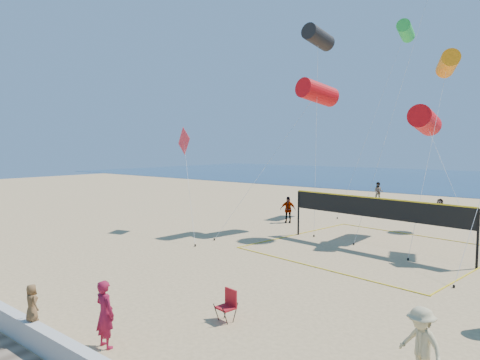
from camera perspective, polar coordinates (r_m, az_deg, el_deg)
The scene contains 15 objects.
ground at distance 12.01m, azimuth -6.63°, elevation -19.46°, with size 120.00×120.00×0.00m, color tan.
woman at distance 11.31m, azimuth -17.56°, elevation -16.65°, with size 0.60×0.40×1.66m, color maroon.
toddler at distance 12.02m, azimuth -26.02°, elevation -14.48°, with size 0.44×0.29×0.91m, color brown.
bystander_b at distance 10.11m, azimuth 22.97°, elevation -19.61°, with size 1.03×0.59×1.60m, color tan.
far_person_0 at distance 27.54m, azimuth 6.40°, elevation -3.95°, with size 0.98×0.41×1.68m, color gray.
far_person_1 at distance 30.59m, azimuth 25.08°, elevation -3.67°, with size 1.39×0.44×1.50m, color gray.
far_person_3 at distance 40.03m, azimuth 17.97°, elevation -1.49°, with size 0.82×0.64×1.69m, color gray.
camp_chair at distance 12.43m, azimuth -1.60°, elevation -16.12°, with size 0.53×0.64×0.98m.
volleyball_net at distance 21.24m, azimuth 17.41°, elevation -4.28°, with size 10.42×10.29×2.48m.
kite_0 at distance 25.63m, azimuth 10.29°, elevation 11.40°, with size 3.38×7.62×8.74m.
kite_1 at distance 26.26m, azimuth 10.39°, elevation 18.19°, with size 1.64×3.34×11.75m.
kite_2 at distance 25.05m, azimuth 25.96°, elevation 13.75°, with size 1.63×6.74×9.69m.
kite_3 at distance 25.00m, azimuth -7.43°, elevation 4.62°, with size 4.46×3.11×5.99m.
kite_8 at distance 34.42m, azimuth 21.22°, elevation 18.03°, with size 3.09×6.68×13.74m.
kite_10 at distance 25.29m, azimuth 23.43°, elevation 7.26°, with size 4.58×6.32×7.05m.
Camera 1 is at (7.87, -7.65, 4.87)m, focal length 32.00 mm.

